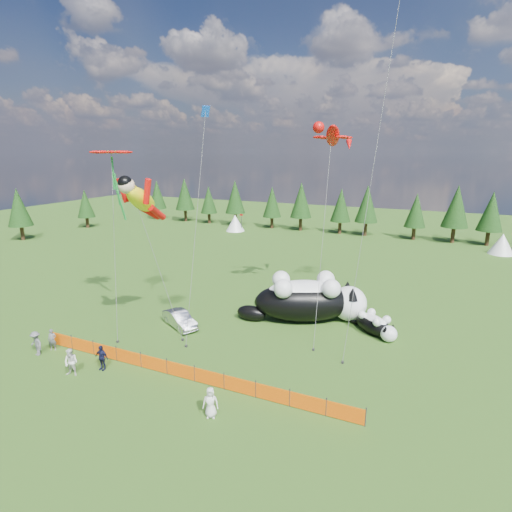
{
  "coord_description": "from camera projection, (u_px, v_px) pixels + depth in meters",
  "views": [
    {
      "loc": [
        12.97,
        -20.93,
        13.36
      ],
      "look_at": [
        1.91,
        4.0,
        6.22
      ],
      "focal_mm": 28.0,
      "sensor_mm": 36.0,
      "label": 1
    }
  ],
  "objects": [
    {
      "name": "car",
      "position": [
        180.0,
        319.0,
        31.3
      ],
      "size": [
        3.95,
        2.98,
        1.25
      ],
      "primitive_type": "imported",
      "rotation": [
        0.0,
        0.0,
        1.07
      ],
      "color": "silver",
      "rests_on": "ground"
    },
    {
      "name": "spectator_e",
      "position": [
        211.0,
        402.0,
        20.57
      ],
      "size": [
        0.96,
        0.81,
        1.67
      ],
      "primitive_type": "imported",
      "rotation": [
        0.0,
        0.0,
        0.39
      ],
      "color": "silver",
      "rests_on": "ground"
    },
    {
      "name": "spectator_d",
      "position": [
        36.0,
        343.0,
        26.85
      ],
      "size": [
        1.19,
        0.75,
        1.72
      ],
      "primitive_type": "imported",
      "rotation": [
        0.0,
        0.0,
        -0.17
      ],
      "color": "#5C5C61",
      "rests_on": "ground"
    },
    {
      "name": "cat_large",
      "position": [
        309.0,
        299.0,
        32.28
      ],
      "size": [
        10.04,
        6.7,
        3.84
      ],
      "rotation": [
        0.0,
        0.0,
        0.43
      ],
      "color": "black",
      "rests_on": "ground"
    },
    {
      "name": "tree_line",
      "position": [
        346.0,
        210.0,
        65.76
      ],
      "size": [
        90.0,
        4.0,
        8.0
      ],
      "primitive_type": null,
      "color": "black",
      "rests_on": "ground"
    },
    {
      "name": "ground",
      "position": [
        206.0,
        356.0,
        26.98
      ],
      "size": [
        160.0,
        160.0,
        0.0
      ],
      "primitive_type": "plane",
      "color": "#16390A",
      "rests_on": "ground"
    },
    {
      "name": "superhero_kite",
      "position": [
        141.0,
        200.0,
        26.91
      ],
      "size": [
        4.84,
        5.07,
        12.24
      ],
      "color": "yellow",
      "rests_on": "ground"
    },
    {
      "name": "spectator_b",
      "position": [
        71.0,
        362.0,
        24.38
      ],
      "size": [
        0.95,
        0.69,
        1.77
      ],
      "primitive_type": "imported",
      "rotation": [
        0.0,
        0.0,
        0.23
      ],
      "color": "silver",
      "rests_on": "ground"
    },
    {
      "name": "flower_kite",
      "position": [
        111.0,
        155.0,
        29.62
      ],
      "size": [
        4.54,
        5.72,
        13.89
      ],
      "color": "red",
      "rests_on": "ground"
    },
    {
      "name": "gecko_kite",
      "position": [
        333.0,
        136.0,
        32.05
      ],
      "size": [
        4.22,
        11.81,
        16.82
      ],
      "color": "red",
      "rests_on": "ground"
    },
    {
      "name": "festival_tents",
      "position": [
        414.0,
        237.0,
        57.68
      ],
      "size": [
        50.0,
        3.2,
        2.8
      ],
      "primitive_type": null,
      "color": "white",
      "rests_on": "ground"
    },
    {
      "name": "safety_fence",
      "position": [
        181.0,
        370.0,
        24.2
      ],
      "size": [
        22.06,
        0.06,
        1.1
      ],
      "color": "#262626",
      "rests_on": "ground"
    },
    {
      "name": "diamond_kite_a",
      "position": [
        205.0,
        120.0,
        29.94
      ],
      "size": [
        1.95,
        6.73,
        17.58
      ],
      "color": "blue",
      "rests_on": "ground"
    },
    {
      "name": "spectator_a",
      "position": [
        52.0,
        340.0,
        27.59
      ],
      "size": [
        0.67,
        0.59,
        1.53
      ],
      "primitive_type": "imported",
      "rotation": [
        0.0,
        0.0,
        0.51
      ],
      "color": "#5C5C61",
      "rests_on": "ground"
    },
    {
      "name": "spectator_c",
      "position": [
        102.0,
        358.0,
        25.07
      ],
      "size": [
        0.98,
        0.52,
        1.65
      ],
      "primitive_type": "imported",
      "rotation": [
        0.0,
        0.0,
        0.02
      ],
      "color": "black",
      "rests_on": "ground"
    },
    {
      "name": "cat_small",
      "position": [
        375.0,
        325.0,
        29.98
      ],
      "size": [
        3.83,
        3.33,
        1.63
      ],
      "rotation": [
        0.0,
        0.0,
        -0.67
      ],
      "color": "black",
      "rests_on": "ground"
    }
  ]
}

